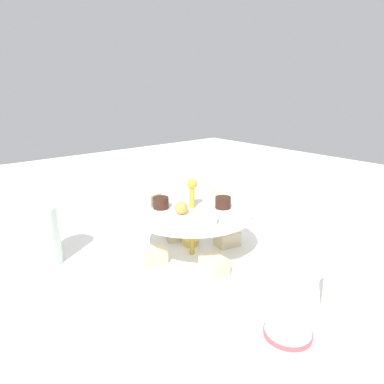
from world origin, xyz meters
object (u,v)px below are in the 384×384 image
Objects in this scene: butter_knife_right at (76,383)px; tiered_serving_stand at (192,237)px; water_glass_short_left at (346,289)px; butter_knife_left at (165,204)px; water_glass_tall_right at (42,236)px; teacup_with_saucer at (286,348)px; water_glass_mid_back at (301,219)px.

tiered_serving_stand is at bearing 100.60° from butter_knife_right.
tiered_serving_stand is 0.29m from water_glass_short_left.
tiered_serving_stand is 0.34m from butter_knife_left.
water_glass_tall_right reaches higher than teacup_with_saucer.
butter_knife_left is at bearing 118.94° from butter_knife_right.
water_glass_short_left reaches higher than butter_knife_right.
tiered_serving_stand reaches higher than teacup_with_saucer.
water_glass_short_left is at bearing -87.12° from teacup_with_saucer.
tiered_serving_stand is 3.70× the size of water_glass_short_left.
tiered_serving_stand reaches higher than butter_knife_right.
water_glass_short_left is 0.46× the size of butter_knife_left.
butter_knife_left is (0.59, -0.25, -0.02)m from teacup_with_saucer.
butter_knife_left is 1.74× the size of water_glass_mid_back.
butter_knife_right is at bearing 167.61° from water_glass_tall_right.
water_glass_mid_back reaches higher than teacup_with_saucer.
water_glass_tall_right is (0.17, 0.23, 0.01)m from tiered_serving_stand.
water_glass_tall_right is at bearing 61.62° from water_glass_mid_back.
water_glass_tall_right is 0.34m from butter_knife_right.
butter_knife_left is 0.64m from butter_knife_right.
water_glass_short_left is at bearing -166.64° from tiered_serving_stand.
water_glass_mid_back reaches higher than butter_knife_right.
tiered_serving_stand is 0.31m from teacup_with_saucer.
water_glass_tall_right reaches higher than water_glass_short_left.
water_glass_tall_right is at bearing 16.91° from teacup_with_saucer.
water_glass_short_left reaches higher than butter_knife_left.
teacup_with_saucer is at bearing 92.88° from water_glass_short_left.
butter_knife_right is at bearing 70.65° from water_glass_short_left.
water_glass_tall_right is at bearing 33.42° from water_glass_short_left.
butter_knife_left is at bearing -26.76° from tiered_serving_stand.
water_glass_tall_right is 0.68× the size of butter_knife_right.
butter_knife_right is at bearing 96.77° from water_glass_mid_back.
teacup_with_saucer is 0.64m from butter_knife_left.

